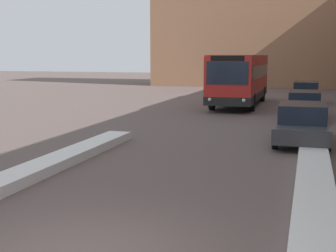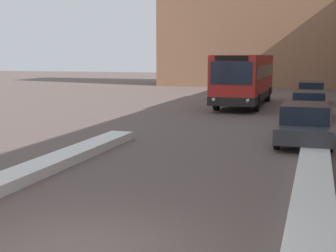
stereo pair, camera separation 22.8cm
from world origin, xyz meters
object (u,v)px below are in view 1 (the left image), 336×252
Objects in this scene: parked_car_back at (306,92)px; parked_car_front at (302,123)px; city_bus at (240,78)px; parked_car_middle at (304,104)px.

parked_car_front is at bearing -90.00° from parked_car_back.
parked_car_front is 15.38m from parked_car_back.
parked_car_back is at bearing 90.00° from parked_car_front.
parked_car_back is at bearing 33.32° from city_bus.
parked_car_middle is at bearing -51.53° from city_bus.
city_bus is at bearing 107.99° from parked_car_front.
city_bus reaches higher than parked_car_middle.
city_bus is at bearing 128.47° from parked_car_middle.
parked_car_middle is (4.12, -5.18, -1.06)m from city_bus.
parked_car_front is at bearing -90.00° from parked_car_middle.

